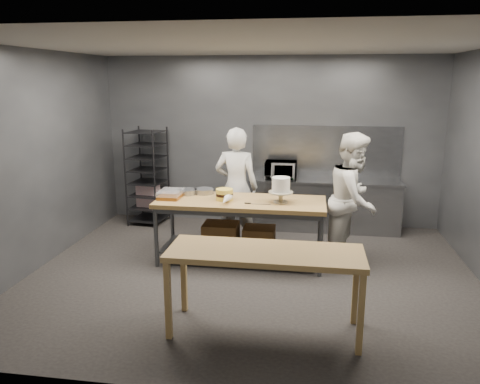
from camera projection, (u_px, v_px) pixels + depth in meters
The scene contains 16 objects.
ground at pixel (252, 275), 6.36m from camera, with size 6.00×6.00×0.00m, color black.
back_wall at pixel (270, 141), 8.41m from camera, with size 6.00×0.04×3.00m, color #4C4F54.
work_table at pixel (239, 223), 6.74m from camera, with size 2.40×0.90×0.92m.
near_counter at pixel (265, 258), 4.78m from camera, with size 2.00×0.70×0.90m.
back_counter at pixel (324, 204), 8.20m from camera, with size 2.60×0.60×0.90m.
splashback_panel at pixel (326, 151), 8.28m from camera, with size 2.60×0.02×0.90m, color slate.
speed_rack at pixel (147, 177), 8.50m from camera, with size 0.66×0.71×1.75m.
chef_behind at pixel (236, 187), 7.36m from camera, with size 0.69×0.45×1.88m, color silver.
chef_right at pixel (353, 200), 6.57m from camera, with size 0.92×0.72×1.89m, color white.
microwave at pixel (281, 170), 8.17m from camera, with size 0.54×0.37×0.30m, color black.
frosted_cake_stand at pixel (281, 187), 6.46m from camera, with size 0.34×0.34×0.36m.
layer_cake at pixel (224, 194), 6.64m from camera, with size 0.24×0.24×0.16m.
cake_pans at pixel (189, 192), 6.98m from camera, with size 0.70×0.40×0.07m.
piping_bag at pixel (226, 200), 6.43m from camera, with size 0.12×0.12×0.38m, color white.
offset_spatula at pixel (254, 204), 6.43m from camera, with size 0.36×0.02×0.02m.
pastry_clamshells at pixel (171, 194), 6.76m from camera, with size 0.31×0.41×0.11m.
Camera 1 is at (0.74, -5.87, 2.60)m, focal length 35.00 mm.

